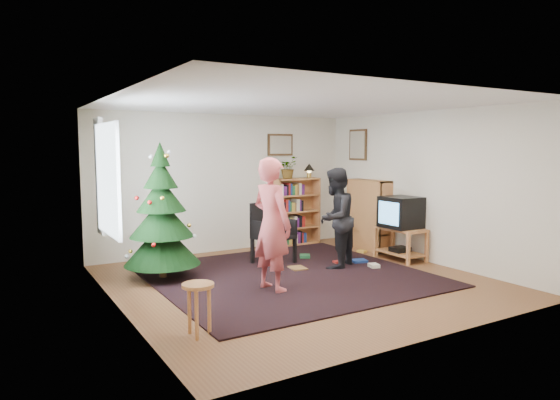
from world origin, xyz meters
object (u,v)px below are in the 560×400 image
table_lamp (309,168)px  picture_right (358,145)px  person_by_chair (335,218)px  person_standing (272,225)px  tv_stand (400,241)px  christmas_tree (162,222)px  bookshelf_right (369,214)px  crt_tv (401,212)px  potted_plant (288,168)px  armchair (270,230)px  stool (198,295)px  picture_back (280,145)px  bookshelf_back (296,211)px

table_lamp → picture_right: bearing=-38.6°
person_by_chair → person_standing: bearing=-7.9°
tv_stand → picture_right: bearing=80.1°
christmas_tree → bookshelf_right: (3.97, 0.11, -0.16)m
tv_stand → crt_tv: bearing=180.0°
tv_stand → potted_plant: potted_plant is taller
person_standing → potted_plant: size_ratio=4.16×
potted_plant → table_lamp: 0.50m
tv_stand → armchair: bearing=155.8°
armchair → crt_tv: bearing=-41.4°
stool → bookshelf_right: bearing=29.7°
picture_back → bookshelf_back: 1.32m
picture_back → picture_right: picture_right is taller
bookshelf_back → crt_tv: size_ratio=2.16×
picture_back → tv_stand: 2.93m
person_by_chair → crt_tv: bearing=146.1°
person_standing → person_by_chair: person_standing is taller
picture_back → christmas_tree: picture_back is taller
christmas_tree → stool: size_ratio=3.67×
picture_back → picture_right: 1.51m
bookshelf_back → armchair: bearing=-137.1°
bookshelf_back → armchair: 1.69m
bookshelf_back → bookshelf_right: same height
potted_plant → person_by_chair: bearing=-99.4°
picture_right → picture_back: bearing=151.3°
crt_tv → table_lamp: table_lamp is taller
bookshelf_right → tv_stand: 1.03m
bookshelf_back → table_lamp: size_ratio=4.58×
stool → armchair: bearing=47.7°
tv_stand → armchair: (-2.02, 0.91, 0.22)m
potted_plant → person_standing: bearing=-125.3°
picture_back → person_by_chair: picture_back is taller
picture_right → bookshelf_back: (-1.04, 0.59, -1.29)m
bookshelf_back → bookshelf_right: size_ratio=1.00×
picture_back → armchair: picture_back is taller
potted_plant → picture_right: bearing=-25.4°
crt_tv → stool: (-4.22, -1.52, -0.39)m
bookshelf_right → potted_plant: potted_plant is taller
picture_right → christmas_tree: bearing=-171.4°
stool → potted_plant: (3.24, 3.57, 1.09)m
bookshelf_back → tv_stand: size_ratio=1.52×
picture_right → potted_plant: bearing=154.6°
picture_back → armchair: bearing=-126.5°
picture_right → christmas_tree: (-4.11, -0.62, -1.12)m
tv_stand → table_lamp: bearing=103.3°
armchair → potted_plant: potted_plant is taller
picture_right → potted_plant: (-1.24, 0.59, -0.44)m
picture_right → person_standing: size_ratio=0.34×
person_standing → table_lamp: person_standing is taller
picture_right → person_by_chair: 2.38m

